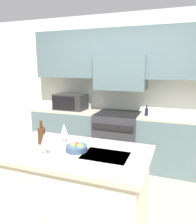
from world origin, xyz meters
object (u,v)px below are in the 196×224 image
(range_stove, at_px, (117,138))
(microwave, at_px, (71,102))
(wine_glass_near, at_px, (45,140))
(fruit_bowl, at_px, (77,148))
(wine_bottle, at_px, (42,135))
(wine_glass_far, at_px, (64,130))
(oil_bottle_on_counter, at_px, (147,112))

(range_stove, xyz_separation_m, microwave, (-0.95, 0.02, 0.62))
(wine_glass_near, relative_size, fruit_bowl, 1.00)
(microwave, distance_m, wine_bottle, 1.86)
(wine_glass_near, bearing_deg, fruit_bowl, 40.40)
(wine_glass_near, xyz_separation_m, fruit_bowl, (0.24, 0.20, -0.12))
(wine_glass_far, relative_size, fruit_bowl, 1.00)
(range_stove, distance_m, oil_bottle_on_counter, 0.74)
(fruit_bowl, bearing_deg, wine_glass_near, -139.60)
(wine_glass_near, xyz_separation_m, wine_glass_far, (0.00, 0.38, 0.00))
(range_stove, height_order, microwave, microwave)
(wine_glass_far, bearing_deg, fruit_bowl, -36.02)
(wine_bottle, relative_size, wine_glass_near, 1.20)
(wine_glass_far, height_order, fruit_bowl, wine_glass_far)
(microwave, xyz_separation_m, oil_bottle_on_counter, (1.46, -0.04, -0.08))
(wine_bottle, bearing_deg, range_stove, 77.32)
(range_stove, height_order, fruit_bowl, fruit_bowl)
(wine_bottle, height_order, wine_glass_near, wine_bottle)
(microwave, distance_m, oil_bottle_on_counter, 1.46)
(wine_bottle, distance_m, wine_glass_far, 0.25)
(microwave, bearing_deg, fruit_bowl, -60.96)
(microwave, bearing_deg, wine_bottle, -72.48)
(range_stove, relative_size, fruit_bowl, 4.33)
(range_stove, relative_size, microwave, 1.61)
(wine_glass_far, bearing_deg, wine_bottle, -152.03)
(wine_glass_near, xyz_separation_m, oil_bottle_on_counter, (0.68, 1.98, -0.06))
(wine_bottle, bearing_deg, wine_glass_far, 27.97)
(oil_bottle_on_counter, bearing_deg, wine_bottle, -117.51)
(wine_glass_near, bearing_deg, range_stove, 84.98)
(range_stove, bearing_deg, fruit_bowl, -88.03)
(microwave, xyz_separation_m, wine_bottle, (0.56, -1.77, -0.07))
(wine_glass_far, xyz_separation_m, oil_bottle_on_counter, (0.68, 1.61, -0.06))
(microwave, height_order, wine_bottle, microwave)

